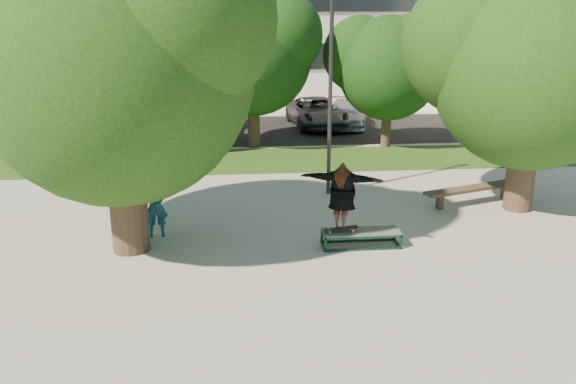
{
  "coord_description": "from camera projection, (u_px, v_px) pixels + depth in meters",
  "views": [
    {
      "loc": [
        -1.77,
        -11.21,
        4.95
      ],
      "look_at": [
        -0.65,
        0.6,
        1.4
      ],
      "focal_mm": 35.0,
      "sensor_mm": 36.0,
      "label": 1
    }
  ],
  "objects": [
    {
      "name": "car_dark",
      "position": [
        206.0,
        112.0,
        27.48
      ],
      "size": [
        1.76,
        4.98,
        1.64
      ],
      "primitive_type": "imported",
      "rotation": [
        0.0,
        0.0,
        -0.01
      ],
      "color": "black",
      "rests_on": "asphalt_strip"
    },
    {
      "name": "bg_tree_left",
      "position": [
        106.0,
        58.0,
        21.16
      ],
      "size": [
        5.28,
        4.51,
        5.77
      ],
      "color": "#38281E",
      "rests_on": "ground"
    },
    {
      "name": "asphalt_strip",
      "position": [
        272.0,
        129.0,
        27.53
      ],
      "size": [
        40.0,
        8.0,
        0.01
      ],
      "primitive_type": "cube",
      "color": "black",
      "rests_on": "ground"
    },
    {
      "name": "grass_strip",
      "position": [
        309.0,
        159.0,
        21.42
      ],
      "size": [
        30.0,
        4.0,
        0.02
      ],
      "primitive_type": "cube",
      "color": "#284C15",
      "rests_on": "ground"
    },
    {
      "name": "bystander",
      "position": [
        156.0,
        206.0,
        13.45
      ],
      "size": [
        0.62,
        0.46,
        1.55
      ],
      "primitive_type": "imported",
      "rotation": [
        0.0,
        0.0,
        0.16
      ],
      "color": "navy",
      "rests_on": "ground"
    },
    {
      "name": "bench",
      "position": [
        474.0,
        189.0,
        16.05
      ],
      "size": [
        3.24,
        1.5,
        0.5
      ],
      "rotation": [
        0.0,
        0.0,
        0.34
      ],
      "color": "#4B3E2D",
      "rests_on": "ground"
    },
    {
      "name": "ground",
      "position": [
        320.0,
        260.0,
        12.27
      ],
      "size": [
        120.0,
        120.0,
        0.0
      ],
      "primitive_type": "plane",
      "color": "#AAA69C",
      "rests_on": "ground"
    },
    {
      "name": "lamppost",
      "position": [
        330.0,
        89.0,
        16.22
      ],
      "size": [
        0.25,
        0.15,
        6.11
      ],
      "color": "#2D2D30",
      "rests_on": "ground"
    },
    {
      "name": "car_silver_b",
      "position": [
        346.0,
        114.0,
        28.16
      ],
      "size": [
        2.63,
        4.73,
        1.3
      ],
      "primitive_type": "imported",
      "rotation": [
        0.0,
        0.0,
        -0.19
      ],
      "color": "silver",
      "rests_on": "asphalt_strip"
    },
    {
      "name": "car_silver_a",
      "position": [
        178.0,
        123.0,
        24.52
      ],
      "size": [
        2.51,
        4.98,
        1.63
      ],
      "primitive_type": "imported",
      "rotation": [
        0.0,
        0.0,
        0.13
      ],
      "color": "#A7A7AC",
      "rests_on": "asphalt_strip"
    },
    {
      "name": "tree_right",
      "position": [
        530.0,
        59.0,
        14.57
      ],
      "size": [
        6.24,
        5.33,
        6.51
      ],
      "color": "#38281E",
      "rests_on": "ground"
    },
    {
      "name": "side_building",
      "position": [
        563.0,
        41.0,
        33.73
      ],
      "size": [
        15.0,
        10.0,
        8.0
      ],
      "primitive_type": "cube",
      "color": "silver",
      "rests_on": "ground"
    },
    {
      "name": "car_grey",
      "position": [
        317.0,
        112.0,
        28.0
      ],
      "size": [
        2.84,
        5.41,
        1.45
      ],
      "primitive_type": "imported",
      "rotation": [
        0.0,
        0.0,
        0.08
      ],
      "color": "#4F5054",
      "rests_on": "asphalt_strip"
    },
    {
      "name": "grind_box",
      "position": [
        361.0,
        238.0,
        13.01
      ],
      "size": [
        1.8,
        0.6,
        0.38
      ],
      "color": "#113424",
      "rests_on": "ground"
    },
    {
      "name": "bg_tree_mid",
      "position": [
        251.0,
        48.0,
        22.54
      ],
      "size": [
        5.76,
        4.92,
        6.24
      ],
      "color": "#38281E",
      "rests_on": "ground"
    },
    {
      "name": "bg_tree_right",
      "position": [
        387.0,
        62.0,
        22.7
      ],
      "size": [
        5.04,
        4.31,
        5.43
      ],
      "color": "#38281E",
      "rests_on": "ground"
    },
    {
      "name": "skater_rig",
      "position": [
        342.0,
        196.0,
        12.67
      ],
      "size": [
        1.97,
        1.24,
        1.64
      ],
      "rotation": [
        0.0,
        0.0,
        2.74
      ],
      "color": "white",
      "rests_on": "grind_box"
    },
    {
      "name": "tree_left",
      "position": [
        111.0,
        51.0,
        11.66
      ],
      "size": [
        6.96,
        5.95,
        7.12
      ],
      "color": "#38281E",
      "rests_on": "ground"
    }
  ]
}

